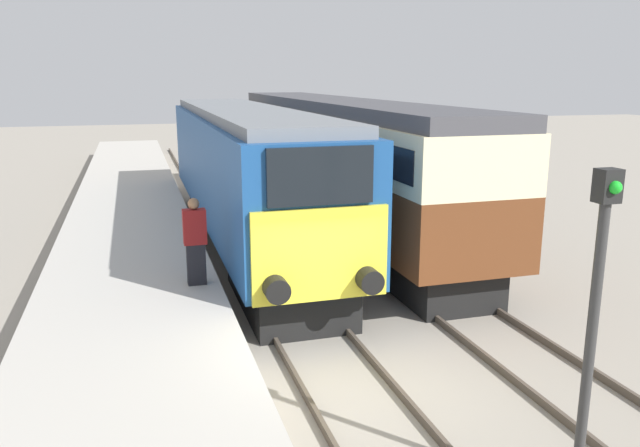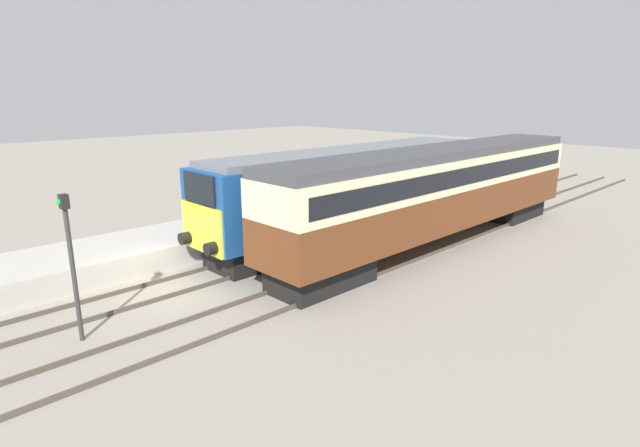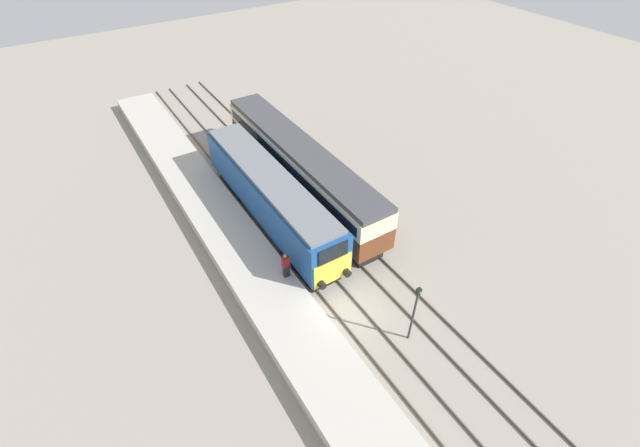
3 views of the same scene
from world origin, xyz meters
The scene contains 8 objects.
ground_plane centered at (0.00, 0.00, 0.00)m, with size 120.00×120.00×0.00m, color gray.
platform_left centered at (-3.30, 8.00, 0.45)m, with size 3.50×50.00×0.90m.
rails_near_track centered at (0.00, 5.00, 0.07)m, with size 1.51×60.00×0.14m.
rails_far_track centered at (3.40, 5.00, 0.07)m, with size 1.50×60.00×0.14m.
locomotive centered at (0.00, 9.11, 2.26)m, with size 2.70×15.60×4.03m.
passenger_carriage centered at (3.40, 10.99, 2.52)m, with size 2.75×18.39×4.17m.
person_on_platform centered at (-2.00, 3.36, 1.76)m, with size 0.44×0.26×1.72m.
signal_post centered at (1.70, -3.26, 2.35)m, with size 0.24×0.28×3.96m.
Camera 2 is at (14.78, -7.08, 6.39)m, focal length 28.00 mm.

